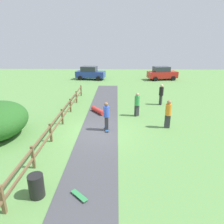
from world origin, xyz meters
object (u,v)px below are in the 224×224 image
at_px(skater_riding, 106,115).
at_px(parked_car_red, 162,73).
at_px(bystander_orange, 168,113).
at_px(bystander_green, 137,103).
at_px(bystander_black, 161,93).
at_px(skateboard_loose, 79,196).
at_px(trash_bin, 36,186).
at_px(parked_car_blue, 90,73).
at_px(skater_fallen, 99,110).

bearing_deg(skater_riding, parked_car_red, 68.24).
height_order(bystander_orange, parked_car_red, parked_car_red).
relative_size(bystander_green, parked_car_red, 0.41).
xyz_separation_m(skater_riding, bystander_green, (2.17, 2.75, -0.06)).
xyz_separation_m(bystander_orange, bystander_black, (0.60, 5.18, -0.02)).
bearing_deg(bystander_green, skateboard_loose, -108.32).
distance_m(trash_bin, bystander_orange, 9.00).
distance_m(bystander_black, parked_car_blue, 14.71).
bearing_deg(skater_riding, trash_bin, -110.99).
bearing_deg(skateboard_loose, bystander_black, 65.63).
xyz_separation_m(trash_bin, parked_car_blue, (-1.00, 24.07, 0.51)).
bearing_deg(bystander_green, parked_car_blue, 109.51).
distance_m(trash_bin, parked_car_red, 25.87).
height_order(skater_riding, skater_fallen, skater_riding).
bearing_deg(parked_car_red, trash_bin, -111.57).
bearing_deg(bystander_green, trash_bin, -117.14).
height_order(skater_riding, bystander_black, skater_riding).
distance_m(skater_fallen, bystander_black, 5.91).
relative_size(bystander_black, bystander_green, 1.03).
height_order(skater_riding, parked_car_red, parked_car_red).
xyz_separation_m(skater_fallen, parked_car_red, (8.02, 14.76, 0.76)).
distance_m(bystander_orange, parked_car_blue, 19.05).
height_order(skater_riding, bystander_green, skater_riding).
bearing_deg(skateboard_loose, parked_car_red, 71.74).
distance_m(bystander_green, parked_car_blue, 16.33).
xyz_separation_m(bystander_black, parked_car_blue, (-7.86, 12.43, -0.08)).
relative_size(skateboard_loose, parked_car_blue, 0.16).
bearing_deg(skater_fallen, trash_bin, -99.10).
relative_size(skater_fallen, parked_car_red, 0.34).
distance_m(trash_bin, skateboard_loose, 1.60).
relative_size(trash_bin, bystander_black, 0.48).
height_order(bystander_orange, bystander_green, bystander_orange).
distance_m(skateboard_loose, bystander_green, 9.23).
height_order(bystander_green, parked_car_blue, parked_car_blue).
bearing_deg(trash_bin, skater_riding, 69.01).
xyz_separation_m(bystander_orange, bystander_green, (-1.80, 2.22, -0.05)).
bearing_deg(skater_fallen, bystander_black, 23.57).
height_order(bystander_black, bystander_green, bystander_black).
distance_m(skateboard_loose, bystander_orange, 8.07).
distance_m(skater_fallen, parked_car_blue, 15.00).
xyz_separation_m(bystander_black, parked_car_red, (2.66, 12.42, -0.08)).
bearing_deg(skater_riding, parked_car_blue, 100.25).
bearing_deg(trash_bin, bystander_green, 62.86).
bearing_deg(bystander_black, skater_riding, -128.74).
height_order(skateboard_loose, bystander_orange, bystander_orange).
bearing_deg(bystander_black, skater_fallen, -156.43).
relative_size(skater_riding, parked_car_red, 0.42).
bearing_deg(bystander_orange, skater_fallen, 149.18).
bearing_deg(skater_fallen, parked_car_red, 61.48).
distance_m(skater_fallen, bystander_green, 3.13).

